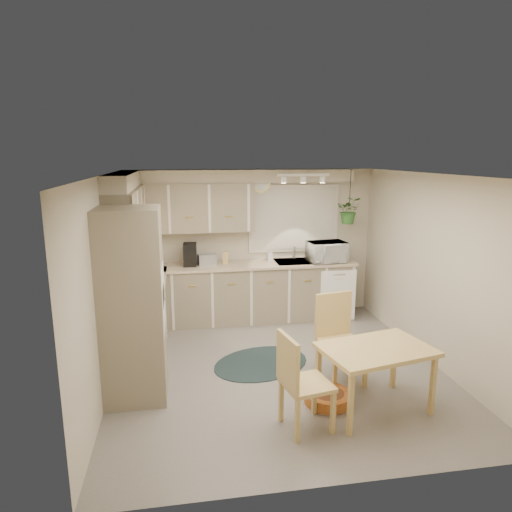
% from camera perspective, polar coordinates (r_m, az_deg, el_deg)
% --- Properties ---
extents(floor, '(4.20, 4.20, 0.00)m').
position_cam_1_polar(floor, '(5.90, 2.73, -13.90)').
color(floor, slate).
rests_on(floor, ground).
extents(ceiling, '(4.20, 4.20, 0.00)m').
position_cam_1_polar(ceiling, '(5.28, 3.00, 10.09)').
color(ceiling, white).
rests_on(ceiling, wall_back).
extents(wall_back, '(4.00, 0.04, 2.40)m').
position_cam_1_polar(wall_back, '(7.48, -0.55, 1.57)').
color(wall_back, '#BAB19A').
rests_on(wall_back, floor).
extents(wall_front, '(4.00, 0.04, 2.40)m').
position_cam_1_polar(wall_front, '(3.56, 10.18, -11.27)').
color(wall_front, '#BAB19A').
rests_on(wall_front, floor).
extents(wall_left, '(0.04, 4.20, 2.40)m').
position_cam_1_polar(wall_left, '(5.42, -18.32, -3.35)').
color(wall_left, '#BAB19A').
rests_on(wall_left, floor).
extents(wall_right, '(0.04, 4.20, 2.40)m').
position_cam_1_polar(wall_right, '(6.20, 21.24, -1.61)').
color(wall_right, '#BAB19A').
rests_on(wall_right, floor).
extents(base_cab_left, '(0.60, 1.85, 0.90)m').
position_cam_1_polar(base_cab_left, '(6.44, -14.04, -7.59)').
color(base_cab_left, gray).
rests_on(base_cab_left, floor).
extents(base_cab_back, '(3.60, 0.60, 0.90)m').
position_cam_1_polar(base_cab_back, '(7.35, -1.72, -4.67)').
color(base_cab_back, gray).
rests_on(base_cab_back, floor).
extents(counter_left, '(0.64, 1.89, 0.04)m').
position_cam_1_polar(counter_left, '(6.29, -14.18, -3.57)').
color(counter_left, tan).
rests_on(counter_left, base_cab_left).
extents(counter_back, '(3.64, 0.64, 0.04)m').
position_cam_1_polar(counter_back, '(7.21, -1.73, -1.13)').
color(counter_back, tan).
rests_on(counter_back, base_cab_back).
extents(oven_stack, '(0.65, 0.65, 2.10)m').
position_cam_1_polar(oven_stack, '(5.06, -15.18, -6.03)').
color(oven_stack, gray).
rests_on(oven_stack, floor).
extents(wall_oven_face, '(0.02, 0.56, 0.58)m').
position_cam_1_polar(wall_oven_face, '(5.04, -11.54, -5.93)').
color(wall_oven_face, white).
rests_on(wall_oven_face, oven_stack).
extents(upper_cab_left, '(0.35, 2.00, 0.75)m').
position_cam_1_polar(upper_cab_left, '(6.25, -15.77, 4.72)').
color(upper_cab_left, gray).
rests_on(upper_cab_left, wall_left).
extents(upper_cab_back, '(2.00, 0.35, 0.75)m').
position_cam_1_polar(upper_cab_back, '(7.13, -8.35, 5.97)').
color(upper_cab_back, gray).
rests_on(upper_cab_back, wall_back).
extents(soffit_left, '(0.30, 2.00, 0.20)m').
position_cam_1_polar(soffit_left, '(6.21, -16.26, 9.05)').
color(soffit_left, '#BAB19A').
rests_on(soffit_left, wall_left).
extents(soffit_back, '(3.60, 0.30, 0.20)m').
position_cam_1_polar(soffit_back, '(7.17, -1.98, 9.95)').
color(soffit_back, '#BAB19A').
rests_on(soffit_back, wall_back).
extents(cooktop, '(0.52, 0.58, 0.02)m').
position_cam_1_polar(cooktop, '(5.74, -14.53, -4.90)').
color(cooktop, white).
rests_on(cooktop, counter_left).
extents(range_hood, '(0.40, 0.60, 0.14)m').
position_cam_1_polar(range_hood, '(5.62, -14.99, -0.47)').
color(range_hood, white).
rests_on(range_hood, upper_cab_left).
extents(window_blinds, '(1.40, 0.02, 1.00)m').
position_cam_1_polar(window_blinds, '(7.53, 4.77, 4.68)').
color(window_blinds, beige).
rests_on(window_blinds, wall_back).
extents(window_frame, '(1.50, 0.02, 1.10)m').
position_cam_1_polar(window_frame, '(7.53, 4.75, 4.69)').
color(window_frame, beige).
rests_on(window_frame, wall_back).
extents(sink, '(0.70, 0.48, 0.10)m').
position_cam_1_polar(sink, '(7.40, 5.18, -0.99)').
color(sink, '#9EA0A5').
rests_on(sink, counter_back).
extents(dishwasher_front, '(0.58, 0.02, 0.83)m').
position_cam_1_polar(dishwasher_front, '(7.41, 10.22, -4.92)').
color(dishwasher_front, white).
rests_on(dishwasher_front, base_cab_back).
extents(track_light_bar, '(0.80, 0.04, 0.04)m').
position_cam_1_polar(track_light_bar, '(6.96, 5.94, 10.05)').
color(track_light_bar, white).
rests_on(track_light_bar, ceiling).
extents(wall_clock, '(0.30, 0.03, 0.30)m').
position_cam_1_polar(wall_clock, '(7.35, 0.64, 9.08)').
color(wall_clock, gold).
rests_on(wall_clock, wall_back).
extents(dining_table, '(1.23, 0.95, 0.69)m').
position_cam_1_polar(dining_table, '(5.07, 14.58, -14.61)').
color(dining_table, tan).
rests_on(dining_table, floor).
extents(chair_left, '(0.54, 0.54, 0.98)m').
position_cam_1_polar(chair_left, '(4.58, 6.40, -15.31)').
color(chair_left, tan).
rests_on(chair_left, floor).
extents(chair_back, '(0.57, 0.57, 1.04)m').
position_cam_1_polar(chair_back, '(5.46, 10.71, -10.37)').
color(chair_back, tan).
rests_on(chair_back, floor).
extents(braided_rug, '(1.54, 1.36, 0.01)m').
position_cam_1_polar(braided_rug, '(6.02, 0.63, -13.24)').
color(braided_rug, black).
rests_on(braided_rug, floor).
extents(pet_bed, '(0.58, 0.58, 0.12)m').
position_cam_1_polar(pet_bed, '(5.22, 8.95, -17.07)').
color(pet_bed, '#C77627').
rests_on(pet_bed, floor).
extents(microwave, '(0.63, 0.40, 0.40)m').
position_cam_1_polar(microwave, '(7.38, 8.85, 0.79)').
color(microwave, white).
rests_on(microwave, counter_back).
extents(soap_bottle, '(0.12, 0.20, 0.09)m').
position_cam_1_polar(soap_bottle, '(7.43, 1.73, -0.23)').
color(soap_bottle, white).
rests_on(soap_bottle, counter_back).
extents(hanging_plant, '(0.50, 0.53, 0.33)m').
position_cam_1_polar(hanging_plant, '(7.40, 11.56, 5.25)').
color(hanging_plant, '#2E6127').
rests_on(hanging_plant, ceiling).
extents(coffee_maker, '(0.21, 0.25, 0.35)m').
position_cam_1_polar(coffee_maker, '(7.12, -8.25, 0.18)').
color(coffee_maker, black).
rests_on(coffee_maker, counter_back).
extents(toaster, '(0.30, 0.21, 0.17)m').
position_cam_1_polar(toaster, '(7.17, -6.15, -0.43)').
color(toaster, '#9EA0A5').
rests_on(toaster, counter_back).
extents(knife_block, '(0.10, 0.10, 0.19)m').
position_cam_1_polar(knife_block, '(7.22, -3.80, -0.19)').
color(knife_block, tan).
rests_on(knife_block, counter_back).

